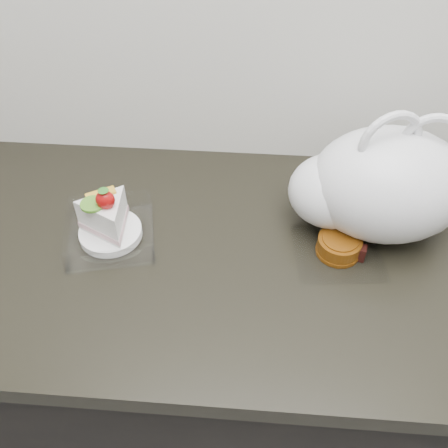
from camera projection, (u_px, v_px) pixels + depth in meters
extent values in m
cube|color=black|center=(275.00, 373.00, 1.29)|extent=(2.00, 0.60, 0.86)
cube|color=black|center=(292.00, 259.00, 0.98)|extent=(2.04, 0.64, 0.04)
cube|color=white|center=(112.00, 236.00, 0.99)|extent=(0.20, 0.20, 0.00)
cylinder|color=white|center=(111.00, 233.00, 0.98)|extent=(0.12, 0.12, 0.02)
ellipsoid|color=#B30E0B|center=(105.00, 200.00, 0.91)|extent=(0.04, 0.03, 0.04)
cone|color=#2D7223|center=(104.00, 192.00, 0.89)|extent=(0.02, 0.02, 0.01)
cylinder|color=#57A02E|center=(92.00, 204.00, 0.92)|extent=(0.04, 0.04, 0.01)
cube|color=gold|center=(101.00, 194.00, 0.94)|extent=(0.06, 0.05, 0.01)
cube|color=white|center=(337.00, 252.00, 0.96)|extent=(0.18, 0.17, 0.00)
cylinder|color=brown|center=(339.00, 246.00, 0.95)|extent=(0.10, 0.10, 0.04)
cylinder|color=brown|center=(338.00, 250.00, 0.96)|extent=(0.11, 0.11, 0.01)
cylinder|color=brown|center=(341.00, 239.00, 0.93)|extent=(0.08, 0.08, 0.00)
cube|color=black|center=(359.00, 253.00, 0.94)|extent=(0.03, 0.03, 0.03)
ellipsoid|color=white|center=(387.00, 185.00, 0.93)|extent=(0.33, 0.28, 0.22)
ellipsoid|color=white|center=(333.00, 191.00, 0.96)|extent=(0.20, 0.18, 0.14)
torus|color=white|center=(390.00, 141.00, 0.86)|extent=(0.12, 0.06, 0.12)
torus|color=white|center=(432.00, 141.00, 0.87)|extent=(0.11, 0.02, 0.11)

